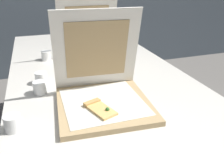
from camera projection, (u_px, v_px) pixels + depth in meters
table at (99, 83)px, 1.34m from camera, size 0.96×2.23×0.73m
pizza_box_front at (102, 92)px, 1.02m from camera, size 0.42×0.42×0.40m
pizza_box_middle at (92, 54)px, 1.51m from camera, size 0.39×0.39×0.40m
cup_white_near_center at (40, 88)px, 1.12m from camera, size 0.06×0.06×0.06m
cup_white_near_left at (13, 123)px, 0.85m from camera, size 0.06×0.06×0.06m
cup_white_mid at (41, 78)px, 1.22m from camera, size 0.06×0.06×0.06m
cup_white_far at (46, 56)px, 1.56m from camera, size 0.06×0.06×0.06m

